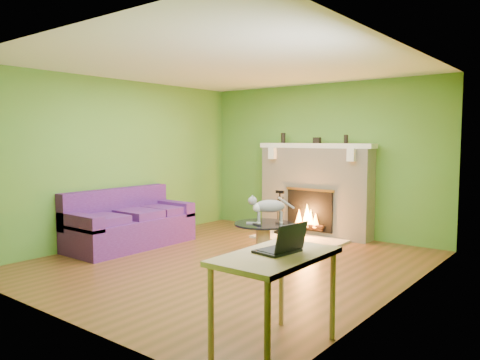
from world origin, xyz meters
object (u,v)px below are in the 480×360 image
Objects in this scene: sofa at (129,224)px; coffee_table at (263,237)px; desk at (276,266)px; cat at (270,209)px.

coffee_table is at bearing 21.54° from sofa.
desk is 1.64× the size of cat.
cat is (-1.74, 2.45, -0.02)m from desk.
sofa reaches higher than cat.
cat is at bearing 32.01° from coffee_table.
coffee_table is 0.41m from cat.
coffee_table is 3.04m from desk.
desk is at bearing -52.94° from coffee_table.
cat is (2.07, 0.84, 0.32)m from sofa.
sofa reaches higher than desk.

